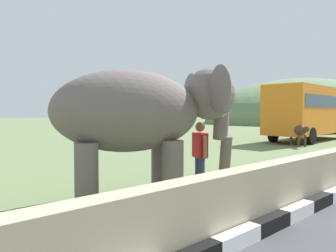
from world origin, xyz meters
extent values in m
cube|color=white|center=(2.80, 3.75, 0.12)|extent=(0.90, 0.20, 0.24)
cube|color=black|center=(3.70, 3.75, 0.12)|extent=(0.90, 0.20, 0.24)
cube|color=white|center=(4.60, 3.75, 0.12)|extent=(0.90, 0.20, 0.24)
cube|color=black|center=(5.50, 3.75, 0.12)|extent=(0.90, 0.20, 0.24)
cube|color=white|center=(6.40, 3.75, 0.12)|extent=(0.90, 0.20, 0.24)
cube|color=tan|center=(2.00, 4.05, 0.50)|extent=(28.00, 0.36, 1.00)
cylinder|color=#6B5F5B|center=(3.92, 6.67, 0.66)|extent=(0.44, 0.44, 1.31)
cylinder|color=#6B5F5B|center=(3.54, 5.86, 0.66)|extent=(0.44, 0.44, 1.31)
cylinder|color=#6B5F5B|center=(2.38, 7.39, 0.66)|extent=(0.44, 0.44, 1.31)
cylinder|color=#6B5F5B|center=(2.00, 6.57, 0.66)|extent=(0.44, 0.44, 1.31)
ellipsoid|color=#6B5F5B|center=(2.96, 6.62, 1.91)|extent=(3.49, 2.76, 1.70)
sphere|color=#6B5F5B|center=(4.65, 5.83, 2.29)|extent=(1.16, 1.16, 1.16)
ellipsoid|color=#D84C8C|center=(4.92, 5.71, 2.44)|extent=(0.60, 0.73, 0.44)
ellipsoid|color=#6B5F5B|center=(4.85, 6.60, 2.34)|extent=(0.60, 0.92, 1.00)
ellipsoid|color=#6B5F5B|center=(4.19, 5.19, 2.34)|extent=(0.60, 0.92, 1.00)
cylinder|color=#6B5F5B|center=(4.92, 5.71, 1.74)|extent=(0.49, 0.54, 0.98)
cylinder|color=#6B5F5B|center=(5.02, 5.66, 0.94)|extent=(0.39, 0.45, 0.83)
cone|color=beige|center=(4.98, 5.99, 1.84)|extent=(0.37, 0.57, 0.22)
cone|color=beige|center=(4.75, 5.48, 1.84)|extent=(0.37, 0.57, 0.22)
cylinder|color=navy|center=(4.76, 6.28, 0.41)|extent=(0.15, 0.15, 0.82)
cylinder|color=navy|center=(4.69, 6.09, 0.41)|extent=(0.15, 0.15, 0.82)
cube|color=red|center=(4.72, 6.19, 1.11)|extent=(0.38, 0.46, 0.58)
cylinder|color=#9E7251|center=(4.82, 6.43, 1.08)|extent=(0.14, 0.18, 0.53)
cylinder|color=#9E7251|center=(4.62, 5.95, 1.08)|extent=(0.12, 0.13, 0.52)
sphere|color=#9E7251|center=(4.72, 6.19, 1.54)|extent=(0.23, 0.23, 0.23)
cube|color=orange|center=(20.17, 10.44, 2.00)|extent=(8.60, 2.94, 3.00)
cube|color=#3F5160|center=(20.17, 10.44, 2.54)|extent=(7.93, 2.95, 0.76)
cylinder|color=black|center=(22.82, 11.73, 0.50)|extent=(1.01, 0.35, 1.00)
cylinder|color=black|center=(17.40, 11.45, 0.50)|extent=(1.01, 0.35, 1.00)
cylinder|color=black|center=(17.52, 9.15, 0.50)|extent=(1.01, 0.35, 1.00)
cylinder|color=black|center=(28.85, 13.89, 0.50)|extent=(1.04, 0.50, 1.00)
cylinder|color=beige|center=(20.73, 11.16, 0.33)|extent=(0.12, 0.12, 0.65)
cylinder|color=beige|center=(20.82, 10.81, 0.33)|extent=(0.12, 0.12, 0.65)
cylinder|color=beige|center=(19.86, 10.93, 0.33)|extent=(0.12, 0.12, 0.65)
cylinder|color=beige|center=(19.95, 10.58, 0.33)|extent=(0.12, 0.12, 0.65)
ellipsoid|color=beige|center=(20.34, 10.87, 0.90)|extent=(1.60, 0.96, 0.66)
ellipsoid|color=beige|center=(21.24, 11.10, 1.00)|extent=(0.45, 0.35, 0.32)
cylinder|color=#473323|center=(16.13, 8.85, 0.33)|extent=(0.12, 0.12, 0.65)
cylinder|color=#473323|center=(15.85, 9.08, 0.33)|extent=(0.12, 0.12, 0.65)
cylinder|color=#473323|center=(16.69, 9.56, 0.33)|extent=(0.12, 0.12, 0.65)
cylinder|color=#473323|center=(16.41, 9.78, 0.33)|extent=(0.12, 0.12, 0.65)
ellipsoid|color=#473323|center=(16.27, 9.32, 0.90)|extent=(1.40, 1.55, 0.66)
ellipsoid|color=#473323|center=(15.69, 8.59, 1.00)|extent=(0.45, 0.48, 0.32)
ellipsoid|color=#617A54|center=(55.00, 27.14, 0.00)|extent=(38.89, 31.11, 15.55)
camera|label=1|loc=(-0.80, 1.20, 1.89)|focal=33.72mm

